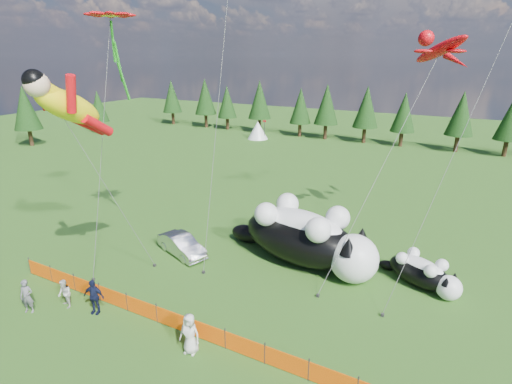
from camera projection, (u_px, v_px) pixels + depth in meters
ground at (208, 297)px, 21.99m from camera, size 160.00×160.00×0.00m
safety_fence at (173, 320)px, 19.32m from camera, size 22.06×0.06×1.10m
tree_line at (383, 117)px, 58.25m from camera, size 90.00×4.00×8.00m
festival_tents at (462, 150)px, 50.04m from camera, size 50.00×3.20×2.80m
cat_large at (306, 237)px, 25.04m from camera, size 10.74×5.29×3.90m
cat_small at (423, 272)px, 22.79m from camera, size 4.82×3.31×1.86m
car at (182, 245)px, 26.52m from camera, size 4.33×2.73×1.35m
spectator_a at (27, 296)px, 20.45m from camera, size 0.80×0.69×1.85m
spectator_b at (65, 294)px, 20.90m from camera, size 0.88×0.69×1.59m
spectator_c at (94, 297)px, 20.38m from camera, size 1.24×0.87×1.91m
spectator_e at (190, 334)px, 17.63m from camera, size 1.04×0.76×1.96m
superhero_kite at (69, 106)px, 19.59m from camera, size 4.52×5.95×12.60m
gecko_kite at (440, 50)px, 24.37m from camera, size 6.93×13.04×16.56m
flower_kite at (110, 18)px, 22.35m from camera, size 3.26×5.67×15.17m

